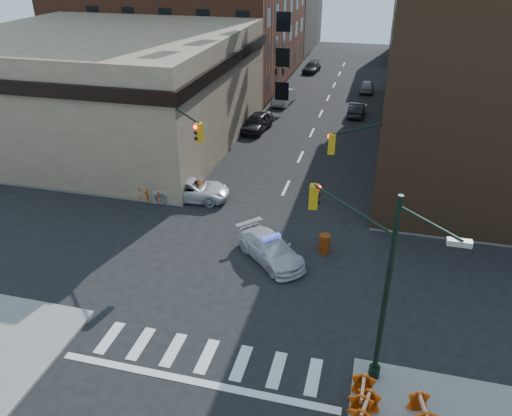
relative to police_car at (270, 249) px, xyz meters
The scene contains 27 objects.
ground 1.50m from the police_car, 135.35° to the right, with size 140.00×140.00×0.00m, color black.
sidewalk_nw 39.82m from the police_car, 126.97° to the left, with size 34.00×54.50×0.15m, color gray.
bank_building 24.06m from the police_car, 139.07° to the left, with size 22.00×22.00×9.00m, color #9D8966.
commercial_row_ne 25.50m from the police_car, 60.80° to the left, with size 14.00×34.00×14.00m, color #533621.
filler_ne 58.78m from the police_car, 77.12° to the left, with size 16.00×16.00×12.00m, color brown.
signal_pole_se 9.11m from the police_car, 51.77° to the right, with size 5.40×5.27×8.00m.
signal_pole_nw 8.88m from the police_car, 147.10° to the left, with size 3.58×3.67×8.00m.
signal_pole_ne 7.53m from the police_car, 42.09° to the left, with size 3.67×3.58×8.00m.
tree_ne_near 26.06m from the police_car, 75.35° to the left, with size 3.00×3.00×4.85m.
tree_ne_far 33.82m from the police_car, 78.79° to the left, with size 3.00×3.00×4.85m.
police_car is the anchor object (origin of this frame).
pickup 8.93m from the police_car, 139.10° to the left, with size 2.33×5.04×1.40m, color silver.
parked_car_wnear 21.25m from the police_car, 106.28° to the left, with size 1.90×4.72×1.61m, color black.
parked_car_wfar 30.02m from the police_car, 100.17° to the left, with size 1.58×4.54×1.50m, color #9C9FA5.
parked_car_wdeep 45.40m from the police_car, 95.93° to the left, with size 1.78×4.38×1.27m, color black.
parked_car_enear 27.38m from the police_car, 84.68° to the left, with size 1.41×4.05×1.33m, color black.
parked_car_efar 36.92m from the police_car, 85.31° to the left, with size 1.58×3.92×1.34m, color gray.
pedestrian_a 13.96m from the police_car, 143.12° to the left, with size 0.68×0.44×1.85m, color black.
pedestrian_b 11.98m from the police_car, 154.58° to the left, with size 0.83×0.64×1.70m, color black.
pedestrian_c 14.03m from the police_car, 146.80° to the left, with size 1.04×0.43×1.78m, color black.
barrel_road 3.11m from the police_car, 28.02° to the left, with size 0.61×0.61×1.10m, color #C93F09.
barrel_bank 9.02m from the police_car, 134.41° to the left, with size 0.54×0.54×0.97m, color orange.
barricade_se_a 11.70m from the police_car, 49.80° to the right, with size 1.17×0.58×0.88m, color #D25F09, non-canonical shape.
barricade_se_b 10.35m from the police_car, 58.23° to the right, with size 1.33×0.67×1.00m, color #E24D0A, non-canonical shape.
barricade_se_c 10.98m from the police_car, 59.30° to the right, with size 1.30×0.65×0.98m, color #F2500B, non-canonical shape.
barricade_nw_a 10.19m from the police_car, 152.12° to the left, with size 1.16×0.58×0.87m, color #EC460B, non-canonical shape.
barricade_nw_b 11.51m from the police_car, 154.05° to the left, with size 1.31×0.66×0.98m, color #D7400A, non-canonical shape.
Camera 1 is at (5.85, -21.30, 15.28)m, focal length 35.00 mm.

